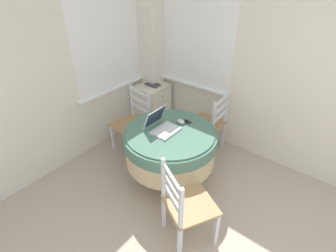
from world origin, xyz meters
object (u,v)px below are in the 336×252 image
object	(u,v)px
cell_phone	(187,122)
dining_chair_near_back_window	(133,123)
book_on_cabinet	(153,85)
laptop	(162,126)
dining_chair_camera_near	(186,206)
round_dining_table	(170,144)
corner_cabinet	(152,105)
computer_mouse	(181,122)
dining_chair_near_right_window	(209,124)

from	to	relation	value
cell_phone	dining_chair_near_back_window	xyz separation A→B (m)	(-0.09, 0.81, -0.29)
book_on_cabinet	laptop	bearing A→B (deg)	-134.08
dining_chair_camera_near	book_on_cabinet	distance (m)	2.16
laptop	cell_phone	xyz separation A→B (m)	(0.30, -0.13, -0.04)
book_on_cabinet	round_dining_table	bearing A→B (deg)	-130.41
dining_chair_camera_near	corner_cabinet	distance (m)	2.16
computer_mouse	dining_chair_near_back_window	bearing A→B (deg)	91.78
dining_chair_near_right_window	book_on_cabinet	xyz separation A→B (m)	(0.07, 1.07, 0.26)
dining_chair_near_right_window	corner_cabinet	world-z (taller)	dining_chair_near_right_window
laptop	dining_chair_camera_near	world-z (taller)	laptop
dining_chair_near_right_window	dining_chair_camera_near	distance (m)	1.44
corner_cabinet	book_on_cabinet	world-z (taller)	book_on_cabinet
round_dining_table	dining_chair_near_back_window	world-z (taller)	dining_chair_near_back_window
cell_phone	book_on_cabinet	size ratio (longest dim) A/B	0.52
computer_mouse	dining_chair_near_back_window	world-z (taller)	dining_chair_near_back_window
round_dining_table	dining_chair_camera_near	xyz separation A→B (m)	(-0.53, -0.60, -0.11)
corner_cabinet	cell_phone	bearing A→B (deg)	-119.10
round_dining_table	cell_phone	bearing A→B (deg)	-7.10
dining_chair_near_back_window	dining_chair_camera_near	xyz separation A→B (m)	(-0.71, -1.37, 0.00)
computer_mouse	book_on_cabinet	size ratio (longest dim) A/B	0.46
round_dining_table	computer_mouse	xyz separation A→B (m)	(0.20, 0.01, 0.20)
laptop	dining_chair_near_right_window	distance (m)	0.90
cell_phone	dining_chair_camera_near	world-z (taller)	dining_chair_camera_near
computer_mouse	dining_chair_camera_near	xyz separation A→B (m)	(-0.74, -0.60, -0.31)
cell_phone	computer_mouse	bearing A→B (deg)	150.21
cell_phone	book_on_cabinet	xyz separation A→B (m)	(0.60, 1.06, -0.03)
corner_cabinet	dining_chair_near_back_window	bearing A→B (deg)	-159.13
dining_chair_camera_near	corner_cabinet	bearing A→B (deg)	49.43
computer_mouse	round_dining_table	bearing A→B (deg)	-178.43
dining_chair_near_back_window	dining_chair_near_right_window	xyz separation A→B (m)	(0.62, -0.82, 0.00)
round_dining_table	laptop	size ratio (longest dim) A/B	3.30
computer_mouse	dining_chair_near_right_window	xyz separation A→B (m)	(0.59, -0.05, -0.31)
dining_chair_near_back_window	book_on_cabinet	world-z (taller)	dining_chair_near_back_window
dining_chair_near_right_window	book_on_cabinet	world-z (taller)	dining_chair_near_right_window
dining_chair_near_back_window	dining_chair_near_right_window	size ratio (longest dim) A/B	1.00
dining_chair_near_back_window	dining_chair_camera_near	world-z (taller)	same
dining_chair_near_right_window	corner_cabinet	distance (m)	1.09
cell_phone	dining_chair_near_back_window	world-z (taller)	dining_chair_near_back_window
round_dining_table	dining_chair_near_right_window	distance (m)	0.80
laptop	computer_mouse	world-z (taller)	laptop
dining_chair_near_back_window	dining_chair_camera_near	size ratio (longest dim) A/B	1.00
round_dining_table	corner_cabinet	bearing A→B (deg)	50.13
dining_chair_near_back_window	corner_cabinet	distance (m)	0.74
dining_chair_near_right_window	dining_chair_camera_near	size ratio (longest dim) A/B	1.00
laptop	computer_mouse	size ratio (longest dim) A/B	3.24
computer_mouse	book_on_cabinet	xyz separation A→B (m)	(0.67, 1.02, -0.05)
laptop	corner_cabinet	xyz separation A→B (m)	(0.90, 0.95, -0.43)
round_dining_table	book_on_cabinet	bearing A→B (deg)	49.59
round_dining_table	cell_phone	distance (m)	0.33
corner_cabinet	laptop	bearing A→B (deg)	-133.50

